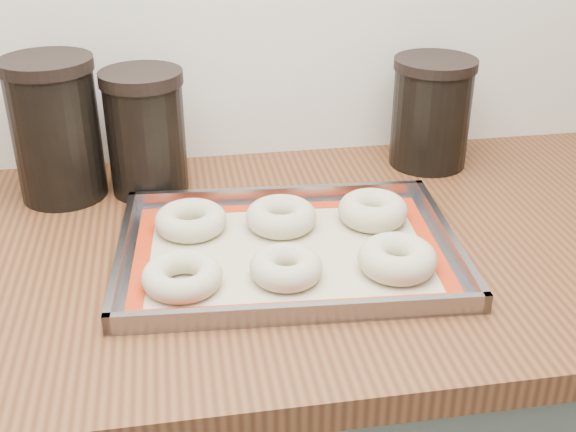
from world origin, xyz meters
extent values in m
cube|color=brown|center=(0.00, 1.68, 0.88)|extent=(3.06, 0.68, 0.04)
cube|color=gray|center=(0.04, 1.63, 0.90)|extent=(0.48, 0.36, 0.00)
cube|color=gray|center=(0.06, 1.79, 0.91)|extent=(0.46, 0.04, 0.02)
cube|color=gray|center=(0.03, 1.47, 0.91)|extent=(0.46, 0.04, 0.02)
cube|color=gray|center=(-0.18, 1.65, 0.91)|extent=(0.03, 0.33, 0.02)
cube|color=gray|center=(0.27, 1.62, 0.91)|extent=(0.03, 0.33, 0.02)
cube|color=#C6B793|center=(0.04, 1.63, 0.90)|extent=(0.44, 0.32, 0.00)
cube|color=#BB2B0C|center=(0.05, 1.77, 0.91)|extent=(0.42, 0.05, 0.00)
cube|color=#BB2B0C|center=(0.04, 1.50, 0.91)|extent=(0.42, 0.05, 0.00)
cube|color=#BB2B0C|center=(-0.15, 1.65, 0.91)|extent=(0.04, 0.25, 0.00)
cube|color=#BB2B0C|center=(0.24, 1.62, 0.91)|extent=(0.04, 0.25, 0.00)
torus|color=beige|center=(-0.10, 1.57, 0.92)|extent=(0.11, 0.11, 0.03)
torus|color=beige|center=(0.03, 1.57, 0.92)|extent=(0.11, 0.11, 0.03)
torus|color=beige|center=(0.18, 1.56, 0.92)|extent=(0.12, 0.12, 0.04)
torus|color=beige|center=(-0.08, 1.72, 0.92)|extent=(0.12, 0.12, 0.03)
torus|color=beige|center=(0.05, 1.70, 0.92)|extent=(0.12, 0.12, 0.04)
torus|color=beige|center=(0.18, 1.70, 0.92)|extent=(0.12, 0.12, 0.04)
cylinder|color=black|center=(-0.28, 1.88, 1.00)|extent=(0.13, 0.13, 0.20)
cylinder|color=black|center=(-0.28, 1.88, 1.11)|extent=(0.14, 0.14, 0.02)
cylinder|color=black|center=(-0.14, 1.88, 0.99)|extent=(0.12, 0.12, 0.18)
cylinder|color=black|center=(-0.14, 1.88, 1.09)|extent=(0.13, 0.13, 0.02)
cylinder|color=black|center=(0.34, 1.91, 0.99)|extent=(0.13, 0.13, 0.17)
cylinder|color=black|center=(0.34, 1.91, 1.08)|extent=(0.14, 0.14, 0.02)
camera|label=1|loc=(-0.10, 0.79, 1.41)|focal=45.00mm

